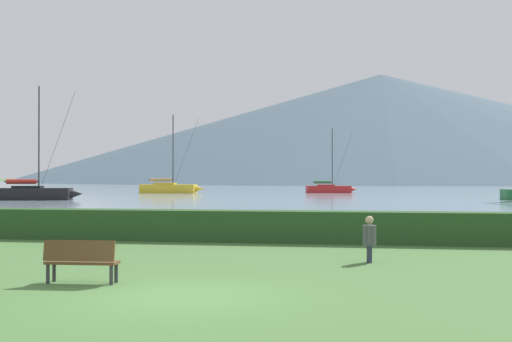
{
  "coord_description": "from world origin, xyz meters",
  "views": [
    {
      "loc": [
        3.53,
        -12.82,
        2.33
      ],
      "look_at": [
        -6.19,
        47.47,
        2.76
      ],
      "focal_mm": 47.93,
      "sensor_mm": 36.0,
      "label": 1
    }
  ],
  "objects_px": {
    "sailboat_slip_4": "(169,188)",
    "park_bench_near_path": "(81,259)",
    "sailboat_slip_1": "(33,193)",
    "person_seated_viewer": "(369,237)",
    "sailboat_slip_3": "(329,189)"
  },
  "relations": [
    {
      "from": "park_bench_near_path",
      "to": "person_seated_viewer",
      "type": "distance_m",
      "value": 7.73
    },
    {
      "from": "sailboat_slip_1",
      "to": "sailboat_slip_3",
      "type": "bearing_deg",
      "value": 36.85
    },
    {
      "from": "sailboat_slip_4",
      "to": "person_seated_viewer",
      "type": "height_order",
      "value": "sailboat_slip_4"
    },
    {
      "from": "sailboat_slip_4",
      "to": "sailboat_slip_1",
      "type": "bearing_deg",
      "value": -104.88
    },
    {
      "from": "sailboat_slip_1",
      "to": "person_seated_viewer",
      "type": "xyz_separation_m",
      "value": [
        31.81,
        -43.03,
        -0.02
      ]
    },
    {
      "from": "sailboat_slip_4",
      "to": "park_bench_near_path",
      "type": "relative_size",
      "value": 6.64
    },
    {
      "from": "sailboat_slip_4",
      "to": "person_seated_viewer",
      "type": "relative_size",
      "value": 8.45
    },
    {
      "from": "sailboat_slip_1",
      "to": "park_bench_near_path",
      "type": "relative_size",
      "value": 6.92
    },
    {
      "from": "sailboat_slip_1",
      "to": "sailboat_slip_4",
      "type": "bearing_deg",
      "value": 64.92
    },
    {
      "from": "sailboat_slip_1",
      "to": "sailboat_slip_4",
      "type": "distance_m",
      "value": 27.85
    },
    {
      "from": "sailboat_slip_1",
      "to": "park_bench_near_path",
      "type": "bearing_deg",
      "value": -75.34
    },
    {
      "from": "sailboat_slip_3",
      "to": "sailboat_slip_4",
      "type": "relative_size",
      "value": 0.84
    },
    {
      "from": "sailboat_slip_4",
      "to": "park_bench_near_path",
      "type": "xyz_separation_m",
      "value": [
        20.11,
        -74.98,
        -0.18
      ]
    },
    {
      "from": "sailboat_slip_1",
      "to": "sailboat_slip_4",
      "type": "relative_size",
      "value": 1.04
    },
    {
      "from": "sailboat_slip_1",
      "to": "person_seated_viewer",
      "type": "bearing_deg",
      "value": -67.13
    }
  ]
}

